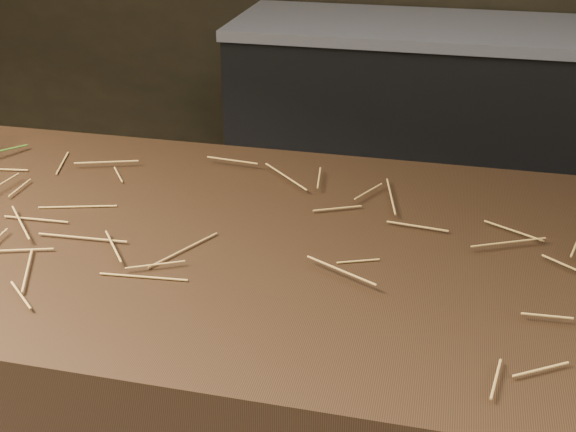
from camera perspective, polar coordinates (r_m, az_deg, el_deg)
name	(u,v)px	position (r m, az deg, el deg)	size (l,w,h in m)	color
back_counter	(464,132)	(2.96, 13.71, 6.48)	(1.82, 0.62, 0.84)	black
straw_bedding	(274,233)	(1.07, -1.13, -1.37)	(1.40, 0.60, 0.02)	olive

